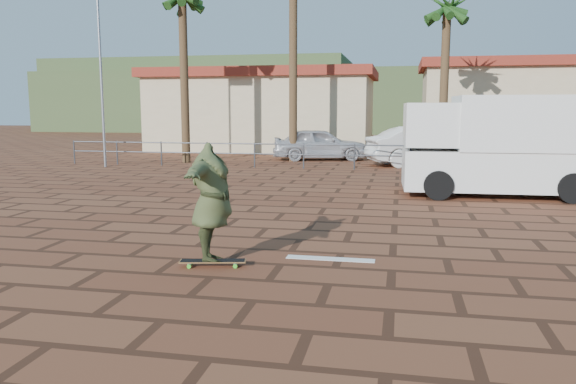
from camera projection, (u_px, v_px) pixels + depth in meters
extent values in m
plane|color=brown|center=(300.00, 240.00, 10.17)|extent=(120.00, 120.00, 0.00)
cube|color=white|center=(330.00, 259.00, 8.87)|extent=(1.40, 0.22, 0.01)
cylinder|color=#47494F|center=(74.00, 152.00, 24.07)|extent=(0.06, 0.06, 1.00)
cylinder|color=#47494F|center=(117.00, 153.00, 23.68)|extent=(0.06, 0.06, 1.00)
cylinder|color=#47494F|center=(161.00, 154.00, 23.29)|extent=(0.06, 0.06, 1.00)
cylinder|color=#47494F|center=(207.00, 154.00, 22.90)|extent=(0.06, 0.06, 1.00)
cylinder|color=#47494F|center=(255.00, 155.00, 22.51)|extent=(0.06, 0.06, 1.00)
cylinder|color=#47494F|center=(304.00, 156.00, 22.12)|extent=(0.06, 0.06, 1.00)
cylinder|color=#47494F|center=(354.00, 157.00, 21.73)|extent=(0.06, 0.06, 1.00)
cylinder|color=#47494F|center=(407.00, 158.00, 21.34)|extent=(0.06, 0.06, 1.00)
cylinder|color=#47494F|center=(462.00, 159.00, 20.95)|extent=(0.06, 0.06, 1.00)
cylinder|color=#47494F|center=(518.00, 159.00, 20.57)|extent=(0.06, 0.06, 1.00)
cylinder|color=#47494F|center=(355.00, 145.00, 21.67)|extent=(24.00, 0.05, 0.05)
cylinder|color=#47494F|center=(354.00, 155.00, 21.73)|extent=(24.00, 0.05, 0.05)
cylinder|color=gray|center=(101.00, 66.00, 22.19)|extent=(0.10, 0.10, 8.00)
cylinder|color=brown|center=(184.00, 82.00, 24.20)|extent=(0.36, 0.36, 7.00)
cylinder|color=brown|center=(293.00, 68.00, 24.69)|extent=(0.36, 0.36, 8.20)
cylinder|color=brown|center=(444.00, 87.00, 24.04)|extent=(0.36, 0.36, 6.50)
sphere|color=#26501A|center=(447.00, 8.00, 23.55)|extent=(2.40, 2.40, 2.40)
cube|color=beige|center=(265.00, 115.00, 32.37)|extent=(12.00, 7.00, 4.00)
cube|color=maroon|center=(265.00, 75.00, 32.04)|extent=(12.60, 7.60, 0.50)
cube|color=beige|center=(515.00, 110.00, 31.55)|extent=(10.00, 6.00, 4.50)
cube|color=maroon|center=(518.00, 65.00, 31.18)|extent=(10.60, 6.60, 0.50)
cube|color=#384C28|center=(385.00, 102.00, 58.21)|extent=(70.00, 18.00, 6.00)
cube|color=#384C28|center=(203.00, 95.00, 68.16)|extent=(35.00, 14.00, 8.00)
cube|color=olive|center=(213.00, 261.00, 8.44)|extent=(1.02, 0.42, 0.02)
cube|color=black|center=(213.00, 260.00, 8.43)|extent=(0.98, 0.40, 0.00)
cube|color=silver|center=(190.00, 263.00, 8.43)|extent=(0.09, 0.17, 0.03)
cube|color=silver|center=(236.00, 263.00, 8.45)|extent=(0.09, 0.17, 0.03)
cylinder|color=green|center=(189.00, 266.00, 8.34)|extent=(0.07, 0.04, 0.06)
cylinder|color=green|center=(191.00, 263.00, 8.54)|extent=(0.07, 0.04, 0.06)
cylinder|color=green|center=(235.00, 266.00, 8.35)|extent=(0.07, 0.04, 0.06)
cylinder|color=green|center=(236.00, 263.00, 8.55)|extent=(0.07, 0.04, 0.06)
imported|color=#404927|center=(212.00, 202.00, 8.30)|extent=(0.91, 2.24, 1.77)
cube|color=silver|center=(501.00, 169.00, 15.20)|extent=(5.26, 2.29, 1.06)
cube|color=silver|center=(530.00, 123.00, 14.91)|extent=(3.92, 2.34, 1.44)
cube|color=silver|center=(433.00, 124.00, 15.32)|extent=(1.61, 2.17, 1.15)
cube|color=black|center=(409.00, 140.00, 15.48)|extent=(0.11, 1.64, 0.62)
cylinder|color=black|center=(438.00, 185.00, 14.54)|extent=(0.78, 0.30, 0.77)
cylinder|color=black|center=(432.00, 176.00, 16.51)|extent=(0.78, 0.30, 0.77)
cylinder|color=black|center=(573.00, 188.00, 14.02)|extent=(0.78, 0.30, 0.77)
cylinder|color=black|center=(549.00, 178.00, 15.99)|extent=(0.78, 0.30, 0.77)
imported|color=#ACADB3|center=(320.00, 144.00, 25.81)|extent=(4.59, 2.64, 1.47)
imported|color=silver|center=(427.00, 146.00, 23.18)|extent=(5.23, 3.27, 1.63)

